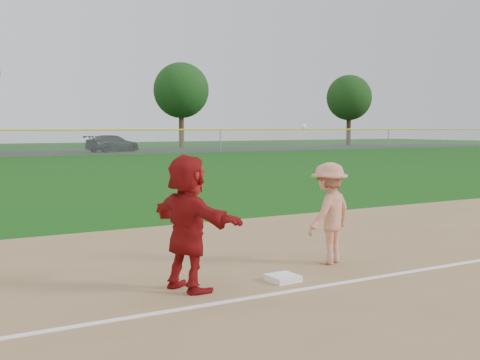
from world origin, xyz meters
TOP-DOWN VIEW (x-y plane):
  - ground at (0.00, 0.00)m, footprint 160.00×160.00m
  - foul_line at (0.00, -0.80)m, footprint 60.00×0.10m
  - first_base at (-0.33, -0.30)m, footprint 0.41×0.41m
  - base_runner at (-1.68, -0.05)m, footprint 0.93×1.76m
  - car_right at (11.94, 45.47)m, footprint 5.56×3.75m
  - first_base_play at (0.94, 0.29)m, footprint 1.25×0.94m
  - tree_3 at (22.00, 52.80)m, footprint 6.00×6.00m
  - tree_4 at (44.00, 51.20)m, footprint 5.60×5.60m

SIDE VIEW (x-z plane):
  - ground at x=0.00m, z-range 0.00..0.00m
  - foul_line at x=0.00m, z-range 0.02..0.03m
  - first_base at x=-0.33m, z-range 0.02..0.11m
  - car_right at x=11.94m, z-range 0.01..1.50m
  - first_base_play at x=0.94m, z-range -0.28..1.93m
  - base_runner at x=-1.68m, z-range 0.02..1.83m
  - tree_4 at x=44.00m, z-range 1.51..10.18m
  - tree_3 at x=22.00m, z-range 1.57..10.76m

